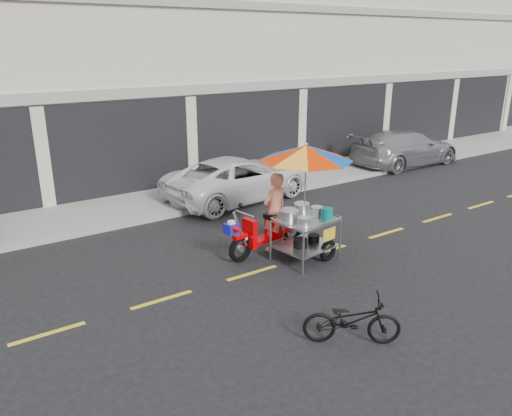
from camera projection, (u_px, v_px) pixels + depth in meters
ground at (326, 251)px, 11.29m from camera, size 90.00×90.00×0.00m
sidewalk at (208, 191)px, 15.59m from camera, size 45.00×3.00×0.15m
shophouse_block at (205, 49)px, 19.77m from camera, size 36.00×8.11×10.40m
centerline at (326, 251)px, 11.29m from camera, size 42.00×0.10×0.01m
white_pickup at (238, 179)px, 14.84m from camera, size 4.85×2.69×1.28m
silver_pickup at (405, 148)px, 18.99m from camera, size 4.68×1.97×1.35m
near_bicycle at (352, 320)px, 7.75m from camera, size 1.54×1.33×0.80m
food_vendor_rig at (294, 185)px, 10.60m from camera, size 2.75×2.21×2.56m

